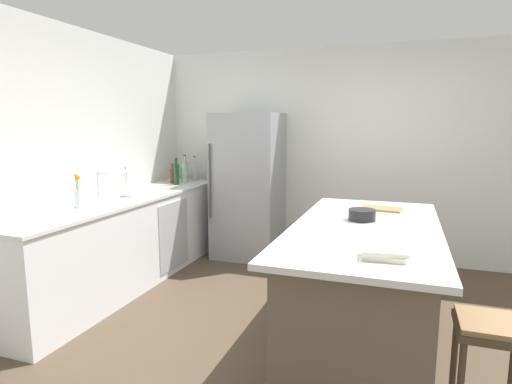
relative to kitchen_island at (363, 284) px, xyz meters
name	(u,v)px	position (x,y,z in m)	size (l,w,h in m)	color
ground_plane	(308,338)	(-0.40, -0.11, -0.46)	(7.20, 7.20, 0.00)	#4C3D2D
wall_rear	(349,155)	(-0.40, 2.14, 0.84)	(6.00, 0.10, 2.60)	silver
wall_left	(52,164)	(-2.85, -0.11, 0.84)	(0.10, 6.00, 2.60)	silver
counter_run_left	(127,240)	(-2.47, 0.44, 0.00)	(0.69, 3.13, 0.92)	white
kitchen_island	(363,284)	(0.00, 0.00, 0.00)	(1.06, 2.22, 0.91)	brown
refrigerator	(248,186)	(-1.59, 1.75, 0.44)	(0.80, 0.73, 1.81)	#93969B
bar_stool	(491,341)	(0.73, -0.77, 0.06)	(0.36, 0.36, 0.64)	#473828
sink_faucet	(99,186)	(-2.51, 0.12, 0.62)	(0.15, 0.05, 0.30)	silver
flower_vase	(78,197)	(-2.50, -0.18, 0.56)	(0.08, 0.08, 0.31)	silver
paper_towel_roll	(126,184)	(-2.47, 0.47, 0.59)	(0.14, 0.14, 0.31)	gray
soda_bottle	(195,170)	(-2.41, 1.89, 0.59)	(0.07, 0.07, 0.32)	silver
hot_sauce_bottle	(183,175)	(-2.53, 1.80, 0.54)	(0.05, 0.05, 0.19)	red
whiskey_bottle	(184,174)	(-2.46, 1.70, 0.56)	(0.07, 0.07, 0.25)	brown
gin_bottle	(185,172)	(-2.41, 1.61, 0.60)	(0.08, 0.08, 0.36)	#8CB79E
syrup_bottle	(172,175)	(-2.54, 1.52, 0.56)	(0.06, 0.06, 0.25)	#5B3319
wine_bottle	(176,174)	(-2.42, 1.41, 0.60)	(0.07, 0.07, 0.33)	#19381E
cookbook_stack	(384,254)	(0.17, -0.77, 0.48)	(0.27, 0.20, 0.06)	silver
mixing_bowl	(362,215)	(-0.05, 0.18, 0.50)	(0.21, 0.21, 0.09)	black
cutting_board	(381,209)	(0.07, 0.68, 0.46)	(0.37, 0.26, 0.02)	#9E7042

